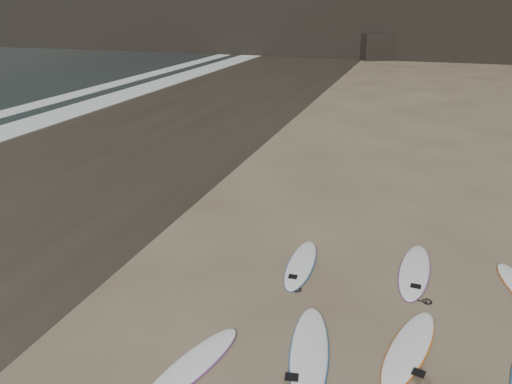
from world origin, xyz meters
TOP-DOWN VIEW (x-y plane):
  - ground at (0.00, 0.00)m, footprint 240.00×240.00m
  - wet_sand at (-13.00, 10.00)m, footprint 12.00×200.00m
  - foam_near at (-18.50, 10.00)m, footprint 2.20×200.00m
  - surfboard_0 at (-4.15, -1.27)m, footprint 1.15×2.34m
  - surfboard_1 at (-2.42, -0.39)m, footprint 1.06×2.66m
  - surfboard_2 at (-0.84, 0.27)m, footprint 1.13×2.45m
  - surfboard_5 at (-3.24, 2.47)m, footprint 0.64×2.32m
  - surfboard_6 at (-0.83, 2.95)m, footprint 0.75×2.57m

SIDE VIEW (x-z plane):
  - ground at x=0.00m, z-range 0.00..0.00m
  - wet_sand at x=-13.00m, z-range 0.00..0.01m
  - foam_near at x=-18.50m, z-range 0.00..0.05m
  - surfboard_0 at x=-4.15m, z-range 0.00..0.08m
  - surfboard_5 at x=-3.24m, z-range 0.00..0.08m
  - surfboard_2 at x=-0.84m, z-range 0.00..0.09m
  - surfboard_6 at x=-0.83m, z-range 0.00..0.09m
  - surfboard_1 at x=-2.42m, z-range 0.00..0.09m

